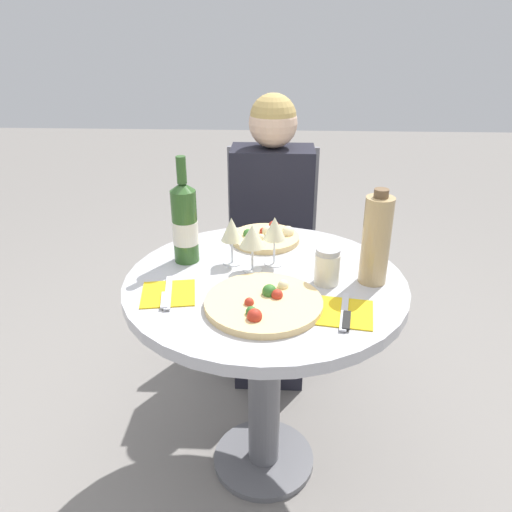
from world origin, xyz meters
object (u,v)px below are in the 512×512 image
object	(u,v)px
pizza_large	(263,303)
wine_bottle	(185,223)
chair_behind_diner	(271,257)
seated_diner	(271,252)
tall_carafe	(376,240)
dining_table	(265,324)

from	to	relation	value
pizza_large	wine_bottle	size ratio (longest dim) A/B	0.95
chair_behind_diner	wine_bottle	world-z (taller)	wine_bottle
seated_diner	pizza_large	size ratio (longest dim) A/B	3.72
tall_carafe	dining_table	bearing A→B (deg)	179.66
pizza_large	tall_carafe	bearing A→B (deg)	26.46
chair_behind_diner	pizza_large	world-z (taller)	chair_behind_diner
chair_behind_diner	seated_diner	xyz separation A→B (m)	(-0.00, -0.15, 0.09)
seated_diner	dining_table	bearing A→B (deg)	89.29
pizza_large	tall_carafe	distance (m)	0.38
dining_table	seated_diner	size ratio (longest dim) A/B	0.71
seated_diner	tall_carafe	bearing A→B (deg)	116.18
dining_table	wine_bottle	world-z (taller)	wine_bottle
dining_table	tall_carafe	bearing A→B (deg)	-0.34
wine_bottle	pizza_large	bearing A→B (deg)	-47.15
pizza_large	tall_carafe	size ratio (longest dim) A/B	1.13
pizza_large	tall_carafe	xyz separation A→B (m)	(0.32, 0.16, 0.12)
dining_table	chair_behind_diner	size ratio (longest dim) A/B	0.90
dining_table	tall_carafe	xyz separation A→B (m)	(0.32, -0.00, 0.30)
tall_carafe	seated_diner	bearing A→B (deg)	116.18
dining_table	pizza_large	bearing A→B (deg)	-90.14
wine_bottle	tall_carafe	world-z (taller)	wine_bottle
seated_diner	wine_bottle	size ratio (longest dim) A/B	3.52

